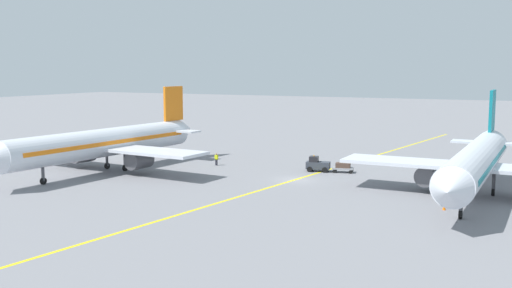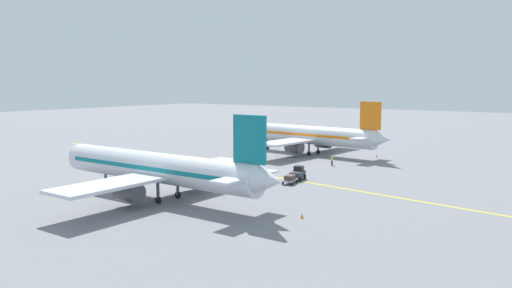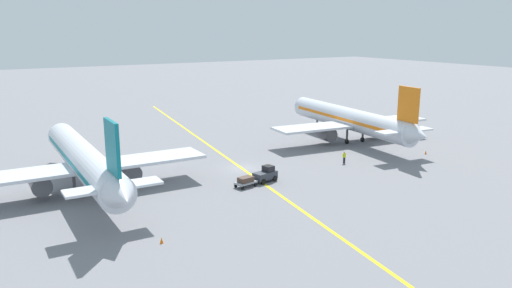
{
  "view_description": "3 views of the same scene",
  "coord_description": "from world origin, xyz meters",
  "px_view_note": "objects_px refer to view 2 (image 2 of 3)",
  "views": [
    {
      "loc": [
        -26.66,
        65.15,
        13.22
      ],
      "look_at": [
        3.25,
        3.93,
        4.58
      ],
      "focal_mm": 42.0,
      "sensor_mm": 36.0,
      "label": 1
    },
    {
      "loc": [
        -61.68,
        -42.39,
        13.75
      ],
      "look_at": [
        3.06,
        3.01,
        4.18
      ],
      "focal_mm": 35.0,
      "sensor_mm": 36.0,
      "label": 2
    },
    {
      "loc": [
        -32.03,
        -57.2,
        18.67
      ],
      "look_at": [
        0.59,
        -2.82,
        3.9
      ],
      "focal_mm": 35.0,
      "sensor_mm": 36.0,
      "label": 3
    }
  ],
  "objects_px": {
    "traffic_cone_mid_apron": "(377,155)",
    "ground_crew_worker": "(332,160)",
    "traffic_cone_by_wingtip": "(302,216)",
    "airplane_at_gate": "(158,169)",
    "airplane_adjacent_stand": "(307,135)",
    "baggage_cart_trailing": "(290,178)",
    "baggage_tug_dark": "(298,174)",
    "traffic_cone_near_nose": "(131,187)"
  },
  "relations": [
    {
      "from": "airplane_at_gate",
      "to": "airplane_adjacent_stand",
      "type": "height_order",
      "value": "same"
    },
    {
      "from": "ground_crew_worker",
      "to": "traffic_cone_mid_apron",
      "type": "relative_size",
      "value": 3.05
    },
    {
      "from": "airplane_at_gate",
      "to": "traffic_cone_by_wingtip",
      "type": "height_order",
      "value": "airplane_at_gate"
    },
    {
      "from": "airplane_at_gate",
      "to": "ground_crew_worker",
      "type": "xyz_separation_m",
      "value": [
        34.14,
        -5.96,
        -2.8
      ]
    },
    {
      "from": "traffic_cone_mid_apron",
      "to": "traffic_cone_by_wingtip",
      "type": "bearing_deg",
      "value": -167.69
    },
    {
      "from": "traffic_cone_mid_apron",
      "to": "traffic_cone_by_wingtip",
      "type": "distance_m",
      "value": 46.93
    },
    {
      "from": "airplane_adjacent_stand",
      "to": "traffic_cone_by_wingtip",
      "type": "height_order",
      "value": "airplane_adjacent_stand"
    },
    {
      "from": "traffic_cone_near_nose",
      "to": "traffic_cone_mid_apron",
      "type": "xyz_separation_m",
      "value": [
        46.23,
        -15.6,
        0.0
      ]
    },
    {
      "from": "airplane_at_gate",
      "to": "baggage_cart_trailing",
      "type": "bearing_deg",
      "value": -25.89
    },
    {
      "from": "baggage_cart_trailing",
      "to": "traffic_cone_mid_apron",
      "type": "distance_m",
      "value": 31.39
    },
    {
      "from": "traffic_cone_mid_apron",
      "to": "airplane_adjacent_stand",
      "type": "bearing_deg",
      "value": 106.91
    },
    {
      "from": "traffic_cone_near_nose",
      "to": "airplane_adjacent_stand",
      "type": "bearing_deg",
      "value": -3.66
    },
    {
      "from": "baggage_tug_dark",
      "to": "traffic_cone_mid_apron",
      "type": "bearing_deg",
      "value": -1.7
    },
    {
      "from": "ground_crew_worker",
      "to": "traffic_cone_by_wingtip",
      "type": "distance_m",
      "value": 34.13
    },
    {
      "from": "airplane_adjacent_stand",
      "to": "ground_crew_worker",
      "type": "distance_m",
      "value": 14.86
    },
    {
      "from": "airplane_at_gate",
      "to": "traffic_cone_mid_apron",
      "type": "bearing_deg",
      "value": -9.83
    },
    {
      "from": "baggage_tug_dark",
      "to": "ground_crew_worker",
      "type": "relative_size",
      "value": 1.93
    },
    {
      "from": "traffic_cone_near_nose",
      "to": "traffic_cone_by_wingtip",
      "type": "relative_size",
      "value": 1.0
    },
    {
      "from": "traffic_cone_by_wingtip",
      "to": "baggage_cart_trailing",
      "type": "bearing_deg",
      "value": 35.19
    },
    {
      "from": "airplane_adjacent_stand",
      "to": "baggage_cart_trailing",
      "type": "height_order",
      "value": "airplane_adjacent_stand"
    },
    {
      "from": "traffic_cone_mid_apron",
      "to": "traffic_cone_by_wingtip",
      "type": "xyz_separation_m",
      "value": [
        -45.85,
        -10.01,
        0.0
      ]
    },
    {
      "from": "airplane_at_gate",
      "to": "traffic_cone_by_wingtip",
      "type": "bearing_deg",
      "value": -82.7
    },
    {
      "from": "airplane_at_gate",
      "to": "traffic_cone_near_nose",
      "type": "relative_size",
      "value": 64.44
    },
    {
      "from": "traffic_cone_mid_apron",
      "to": "ground_crew_worker",
      "type": "bearing_deg",
      "value": 170.35
    },
    {
      "from": "ground_crew_worker",
      "to": "traffic_cone_mid_apron",
      "type": "bearing_deg",
      "value": -9.65
    },
    {
      "from": "traffic_cone_near_nose",
      "to": "traffic_cone_mid_apron",
      "type": "relative_size",
      "value": 1.0
    },
    {
      "from": "ground_crew_worker",
      "to": "traffic_cone_near_nose",
      "type": "height_order",
      "value": "ground_crew_worker"
    },
    {
      "from": "baggage_tug_dark",
      "to": "baggage_cart_trailing",
      "type": "height_order",
      "value": "baggage_tug_dark"
    },
    {
      "from": "traffic_cone_by_wingtip",
      "to": "traffic_cone_mid_apron",
      "type": "bearing_deg",
      "value": 12.31
    },
    {
      "from": "airplane_adjacent_stand",
      "to": "baggage_tug_dark",
      "type": "distance_m",
      "value": 27.21
    },
    {
      "from": "ground_crew_worker",
      "to": "traffic_cone_by_wingtip",
      "type": "relative_size",
      "value": 3.05
    },
    {
      "from": "airplane_at_gate",
      "to": "airplane_adjacent_stand",
      "type": "distance_m",
      "value": 44.51
    },
    {
      "from": "baggage_cart_trailing",
      "to": "traffic_cone_by_wingtip",
      "type": "bearing_deg",
      "value": -144.81
    },
    {
      "from": "baggage_tug_dark",
      "to": "ground_crew_worker",
      "type": "xyz_separation_m",
      "value": [
        14.09,
        1.56,
        0.01
      ]
    },
    {
      "from": "traffic_cone_near_nose",
      "to": "traffic_cone_mid_apron",
      "type": "height_order",
      "value": "same"
    },
    {
      "from": "airplane_adjacent_stand",
      "to": "baggage_tug_dark",
      "type": "xyz_separation_m",
      "value": [
        -24.24,
        -12.06,
        -2.81
      ]
    },
    {
      "from": "airplane_at_gate",
      "to": "baggage_tug_dark",
      "type": "relative_size",
      "value": 10.96
    },
    {
      "from": "ground_crew_worker",
      "to": "traffic_cone_mid_apron",
      "type": "xyz_separation_m",
      "value": [
        14.06,
        -2.39,
        -0.63
      ]
    },
    {
      "from": "traffic_cone_near_nose",
      "to": "traffic_cone_by_wingtip",
      "type": "bearing_deg",
      "value": -89.15
    },
    {
      "from": "airplane_at_gate",
      "to": "baggage_cart_trailing",
      "type": "distance_m",
      "value": 18.92
    },
    {
      "from": "baggage_cart_trailing",
      "to": "traffic_cone_by_wingtip",
      "type": "xyz_separation_m",
      "value": [
        -14.46,
        -10.2,
        -0.49
      ]
    },
    {
      "from": "baggage_tug_dark",
      "to": "traffic_cone_by_wingtip",
      "type": "distance_m",
      "value": 20.76
    }
  ]
}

